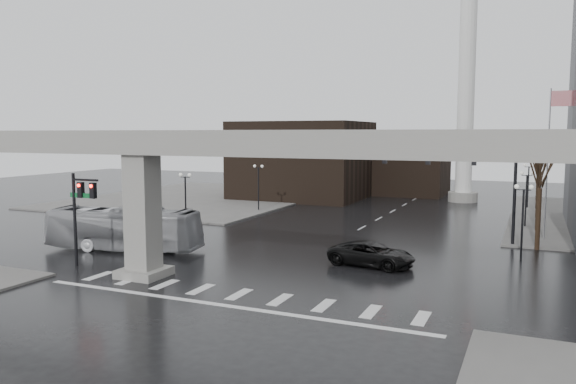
% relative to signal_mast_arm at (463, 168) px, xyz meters
% --- Properties ---
extents(ground, '(160.00, 160.00, 0.00)m').
position_rel_signal_mast_arm_xyz_m(ground, '(-8.99, -18.80, -5.83)').
color(ground, black).
rests_on(ground, ground).
extents(sidewalk_nw, '(28.00, 36.00, 0.15)m').
position_rel_signal_mast_arm_xyz_m(sidewalk_nw, '(-34.99, 17.20, -5.75)').
color(sidewalk_nw, slate).
rests_on(sidewalk_nw, ground).
extents(elevated_guideway, '(48.00, 2.60, 8.70)m').
position_rel_signal_mast_arm_xyz_m(elevated_guideway, '(-7.73, -18.80, 1.05)').
color(elevated_guideway, gray).
rests_on(elevated_guideway, ground).
extents(building_far_left, '(16.00, 14.00, 10.00)m').
position_rel_signal_mast_arm_xyz_m(building_far_left, '(-22.99, 23.20, -0.83)').
color(building_far_left, black).
rests_on(building_far_left, ground).
extents(building_far_mid, '(10.00, 10.00, 8.00)m').
position_rel_signal_mast_arm_xyz_m(building_far_mid, '(-10.99, 33.20, -1.83)').
color(building_far_mid, black).
rests_on(building_far_mid, ground).
extents(smokestack, '(3.60, 3.60, 30.00)m').
position_rel_signal_mast_arm_xyz_m(smokestack, '(-2.99, 27.20, 7.52)').
color(smokestack, white).
rests_on(smokestack, ground).
extents(signal_mast_arm, '(12.12, 0.43, 8.00)m').
position_rel_signal_mast_arm_xyz_m(signal_mast_arm, '(0.00, 0.00, 0.00)').
color(signal_mast_arm, black).
rests_on(signal_mast_arm, ground).
extents(signal_left_pole, '(2.30, 0.30, 6.00)m').
position_rel_signal_mast_arm_xyz_m(signal_left_pole, '(-21.24, -18.30, -1.76)').
color(signal_left_pole, black).
rests_on(signal_left_pole, ground).
extents(flagpole_assembly, '(2.06, 0.12, 12.00)m').
position_rel_signal_mast_arm_xyz_m(flagpole_assembly, '(6.30, 3.20, 1.70)').
color(flagpole_assembly, silver).
rests_on(flagpole_assembly, ground).
extents(lamp_right_0, '(1.22, 0.32, 5.11)m').
position_rel_signal_mast_arm_xyz_m(lamp_right_0, '(4.51, -4.80, -2.36)').
color(lamp_right_0, black).
rests_on(lamp_right_0, ground).
extents(lamp_right_1, '(1.22, 0.32, 5.11)m').
position_rel_signal_mast_arm_xyz_m(lamp_right_1, '(4.51, 9.20, -2.36)').
color(lamp_right_1, black).
rests_on(lamp_right_1, ground).
extents(lamp_right_2, '(1.22, 0.32, 5.11)m').
position_rel_signal_mast_arm_xyz_m(lamp_right_2, '(4.51, 23.20, -2.36)').
color(lamp_right_2, black).
rests_on(lamp_right_2, ground).
extents(lamp_left_0, '(1.22, 0.32, 5.11)m').
position_rel_signal_mast_arm_xyz_m(lamp_left_0, '(-22.49, -4.80, -2.36)').
color(lamp_left_0, black).
rests_on(lamp_left_0, ground).
extents(lamp_left_1, '(1.22, 0.32, 5.11)m').
position_rel_signal_mast_arm_xyz_m(lamp_left_1, '(-22.49, 9.20, -2.36)').
color(lamp_left_1, black).
rests_on(lamp_left_1, ground).
extents(lamp_left_2, '(1.22, 0.32, 5.11)m').
position_rel_signal_mast_arm_xyz_m(lamp_left_2, '(-22.49, 23.20, -2.36)').
color(lamp_left_2, black).
rests_on(lamp_left_2, ground).
extents(tree_right_0, '(1.09, 1.58, 7.50)m').
position_rel_signal_mast_arm_xyz_m(tree_right_0, '(5.54, -0.78, -3.04)').
color(tree_right_0, black).
rests_on(tree_right_0, ground).
extents(tree_right_1, '(1.09, 1.61, 7.67)m').
position_rel_signal_mast_arm_xyz_m(tree_right_1, '(5.54, 7.22, -2.98)').
color(tree_right_1, black).
rests_on(tree_right_1, ground).
extents(tree_right_2, '(1.10, 1.63, 7.85)m').
position_rel_signal_mast_arm_xyz_m(tree_right_2, '(5.54, 15.22, -2.91)').
color(tree_right_2, black).
rests_on(tree_right_2, ground).
extents(tree_right_3, '(1.11, 1.66, 8.02)m').
position_rel_signal_mast_arm_xyz_m(tree_right_3, '(5.54, 23.22, -2.85)').
color(tree_right_3, black).
rests_on(tree_right_3, ground).
extents(tree_right_4, '(1.12, 1.69, 8.19)m').
position_rel_signal_mast_arm_xyz_m(tree_right_4, '(5.54, 31.22, -2.79)').
color(tree_right_4, black).
rests_on(tree_right_4, ground).
extents(pickup_truck, '(5.85, 3.26, 1.55)m').
position_rel_signal_mast_arm_xyz_m(pickup_truck, '(-4.29, -10.68, -5.06)').
color(pickup_truck, black).
rests_on(pickup_truck, ground).
extents(city_bus, '(11.77, 4.72, 3.20)m').
position_rel_signal_mast_arm_xyz_m(city_bus, '(-22.13, -13.28, -4.23)').
color(city_bus, '#AAAAAF').
rests_on(city_bus, ground).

